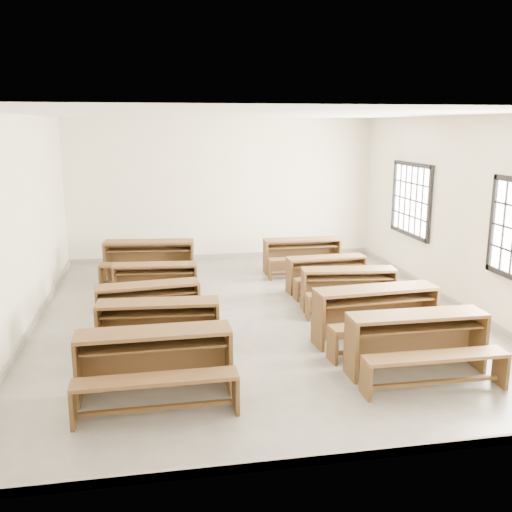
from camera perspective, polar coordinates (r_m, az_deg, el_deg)
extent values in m
plane|color=gray|center=(9.37, 0.00, -5.97)|extent=(8.50, 8.50, 0.00)
cube|color=white|center=(8.87, 0.00, 13.83)|extent=(7.00, 8.50, 0.05)
cube|color=silver|center=(13.12, -3.31, 6.63)|extent=(7.00, 0.05, 3.20)
cube|color=silver|center=(4.98, 8.72, -3.98)|extent=(7.00, 0.05, 3.20)
cube|color=silver|center=(9.04, -22.25, 2.83)|extent=(0.05, 8.50, 3.20)
cube|color=silver|center=(10.19, 19.67, 4.07)|extent=(0.05, 8.50, 3.20)
cube|color=gray|center=(13.39, -3.23, 0.02)|extent=(7.00, 0.04, 0.10)
cube|color=gray|center=(5.62, 8.17, -19.29)|extent=(7.00, 0.04, 0.10)
cube|color=gray|center=(9.41, -21.47, -6.49)|extent=(0.04, 8.50, 0.10)
cube|color=gray|center=(10.52, 19.05, -4.29)|extent=(0.04, 8.50, 0.10)
cube|color=black|center=(9.32, 22.58, 3.08)|extent=(0.06, 0.08, 1.46)
cube|color=white|center=(11.76, 15.32, 5.46)|extent=(0.02, 1.50, 1.30)
cube|color=black|center=(11.69, 15.43, 8.82)|extent=(0.06, 1.62, 0.08)
cube|color=black|center=(11.86, 15.03, 2.16)|extent=(0.06, 1.62, 0.08)
cube|color=black|center=(11.05, 16.97, 4.90)|extent=(0.06, 0.08, 1.46)
cube|color=black|center=(12.47, 13.68, 5.95)|extent=(0.06, 0.08, 1.46)
cube|color=brown|center=(6.57, -10.21, -7.52)|extent=(1.75, 0.45, 0.04)
cube|color=brown|center=(6.90, -10.10, -10.01)|extent=(1.74, 0.06, 0.74)
cube|color=brown|center=(6.77, -17.41, -10.88)|extent=(0.05, 0.44, 0.74)
cube|color=brown|center=(6.77, -2.75, -10.26)|extent=(0.05, 0.44, 0.74)
cube|color=brown|center=(6.61, -10.15, -8.82)|extent=(1.62, 0.34, 0.02)
cube|color=brown|center=(6.20, -10.01, -12.06)|extent=(1.75, 0.32, 0.04)
cube|color=brown|center=(6.36, -17.84, -14.15)|extent=(0.05, 0.31, 0.41)
cube|color=brown|center=(6.36, -2.03, -13.48)|extent=(0.05, 0.31, 0.41)
cube|color=brown|center=(6.35, -9.89, -14.73)|extent=(1.61, 0.07, 0.04)
cube|color=brown|center=(7.78, -9.78, -4.62)|extent=(1.66, 0.53, 0.04)
cube|color=brown|center=(8.07, -9.60, -6.72)|extent=(1.63, 0.16, 0.69)
cube|color=brown|center=(7.99, -15.43, -7.22)|extent=(0.07, 0.41, 0.69)
cube|color=brown|center=(7.88, -3.86, -7.04)|extent=(0.07, 0.41, 0.69)
cube|color=brown|center=(7.81, -9.75, -5.67)|extent=(1.53, 0.42, 0.02)
cube|color=brown|center=(7.41, -9.93, -8.04)|extent=(1.65, 0.41, 0.04)
cube|color=brown|center=(7.59, -15.96, -9.59)|extent=(0.06, 0.29, 0.39)
cube|color=brown|center=(7.47, -3.69, -9.45)|extent=(0.06, 0.29, 0.39)
cube|color=brown|center=(7.52, -9.84, -10.22)|extent=(1.51, 0.16, 0.04)
cube|color=brown|center=(8.78, -10.83, -2.87)|extent=(1.59, 0.56, 0.04)
cube|color=brown|center=(9.05, -10.85, -4.71)|extent=(1.55, 0.21, 0.66)
cube|color=brown|center=(8.85, -15.63, -5.37)|extent=(0.08, 0.39, 0.66)
cube|color=brown|center=(8.98, -5.91, -4.67)|extent=(0.08, 0.39, 0.66)
cube|color=brown|center=(8.80, -10.78, -3.75)|extent=(1.46, 0.45, 0.02)
cube|color=brown|center=(8.41, -10.40, -5.63)|extent=(1.57, 0.44, 0.04)
cube|color=brown|center=(8.44, -15.50, -7.30)|extent=(0.07, 0.27, 0.37)
cube|color=brown|center=(8.58, -5.29, -6.53)|extent=(0.07, 0.27, 0.37)
cube|color=brown|center=(8.51, -10.32, -7.49)|extent=(1.43, 0.21, 0.04)
cube|color=brown|center=(10.19, -10.06, -0.88)|extent=(1.49, 0.49, 0.04)
cube|color=brown|center=(10.43, -9.92, -2.42)|extent=(1.46, 0.16, 0.62)
cube|color=brown|center=(10.35, -13.93, -2.72)|extent=(0.07, 0.37, 0.62)
cube|color=brown|center=(10.24, -6.00, -2.58)|extent=(0.07, 0.37, 0.62)
cube|color=brown|center=(10.20, -10.04, -1.60)|extent=(1.37, 0.38, 0.02)
cube|color=brown|center=(9.82, -10.19, -3.05)|extent=(1.48, 0.38, 0.04)
cube|color=brown|center=(9.96, -14.25, -4.18)|extent=(0.06, 0.26, 0.35)
cube|color=brown|center=(9.84, -5.99, -4.05)|extent=(0.06, 0.26, 0.35)
cube|color=brown|center=(9.90, -10.13, -4.58)|extent=(1.35, 0.16, 0.04)
cube|color=brown|center=(11.55, -10.66, 1.40)|extent=(1.81, 0.64, 0.04)
cube|color=brown|center=(11.82, -10.47, -0.29)|extent=(1.76, 0.25, 0.75)
cube|color=brown|center=(11.77, -14.75, -0.57)|extent=(0.09, 0.44, 0.75)
cube|color=brown|center=(11.56, -6.34, -0.46)|extent=(0.09, 0.44, 0.75)
cube|color=brown|center=(11.56, -10.64, 0.63)|extent=(1.66, 0.52, 0.02)
cube|color=brown|center=(11.09, -10.92, -0.83)|extent=(1.79, 0.51, 0.04)
cube|color=brown|center=(11.29, -15.21, -2.03)|extent=(0.08, 0.31, 0.42)
cube|color=brown|center=(11.07, -6.44, -1.94)|extent=(0.08, 0.31, 0.42)
cube|color=brown|center=(11.17, -10.85, -2.48)|extent=(1.63, 0.24, 0.04)
cube|color=brown|center=(7.33, 15.85, -5.70)|extent=(1.73, 0.44, 0.04)
cube|color=brown|center=(7.62, 15.03, -8.03)|extent=(1.73, 0.05, 0.73)
cube|color=brown|center=(7.15, 9.48, -9.17)|extent=(0.05, 0.43, 0.73)
cube|color=brown|center=(7.85, 21.27, -7.87)|extent=(0.05, 0.43, 0.73)
cube|color=brown|center=(7.36, 15.85, -6.87)|extent=(1.60, 0.33, 0.02)
cube|color=brown|center=(7.00, 17.56, -9.54)|extent=(1.73, 0.31, 0.04)
cube|color=brown|center=(6.76, 10.93, -12.08)|extent=(0.04, 0.30, 0.41)
cube|color=brown|center=(7.50, 23.27, -10.37)|extent=(0.04, 0.30, 0.41)
cube|color=brown|center=(7.13, 17.38, -11.96)|extent=(1.60, 0.06, 0.04)
cube|color=brown|center=(8.24, 11.95, -3.26)|extent=(1.81, 0.57, 0.04)
cube|color=brown|center=(8.53, 11.23, -5.48)|extent=(1.78, 0.17, 0.76)
cube|color=brown|center=(8.03, 6.22, -6.49)|extent=(0.08, 0.45, 0.76)
cube|color=brown|center=(8.77, 16.94, -5.30)|extent=(0.08, 0.45, 0.76)
cube|color=brown|center=(8.27, 11.97, -4.34)|extent=(1.66, 0.45, 0.02)
cube|color=brown|center=(7.88, 13.59, -6.64)|extent=(1.80, 0.44, 0.04)
cube|color=brown|center=(7.61, 7.64, -8.97)|extent=(0.07, 0.31, 0.42)
cube|color=brown|center=(8.39, 18.79, -7.47)|extent=(0.07, 0.31, 0.42)
cube|color=brown|center=(8.00, 13.46, -8.89)|extent=(1.64, 0.17, 0.04)
cube|color=brown|center=(9.64, 9.27, -1.35)|extent=(1.60, 0.56, 0.04)
cube|color=brown|center=(9.90, 8.97, -3.08)|extent=(1.56, 0.21, 0.67)
cube|color=brown|center=(9.59, 4.75, -3.48)|extent=(0.08, 0.39, 0.67)
cube|color=brown|center=(9.93, 13.50, -3.23)|extent=(0.08, 0.39, 0.67)
cube|color=brown|center=(9.66, 9.27, -2.17)|extent=(1.47, 0.45, 0.02)
cube|color=brown|center=(9.27, 9.87, -3.84)|extent=(1.59, 0.45, 0.04)
cube|color=brown|center=(9.18, 5.18, -5.20)|extent=(0.07, 0.28, 0.37)
cube|color=brown|center=(9.54, 14.30, -4.87)|extent=(0.07, 0.28, 0.37)
cube|color=brown|center=(9.36, 9.81, -5.56)|extent=(1.44, 0.21, 0.04)
cube|color=brown|center=(10.65, 7.04, -0.16)|extent=(1.48, 0.44, 0.04)
cube|color=brown|center=(10.88, 6.70, -1.66)|extent=(1.47, 0.11, 0.62)
cube|color=brown|center=(10.51, 3.33, -2.11)|extent=(0.06, 0.37, 0.62)
cube|color=brown|center=(10.99, 10.50, -1.64)|extent=(0.06, 0.37, 0.62)
cube|color=brown|center=(10.67, 7.06, -0.85)|extent=(1.37, 0.34, 0.02)
cube|color=brown|center=(10.31, 7.86, -2.19)|extent=(1.48, 0.33, 0.04)
cube|color=brown|center=(10.14, 4.04, -3.50)|extent=(0.05, 0.26, 0.35)
cube|color=brown|center=(10.63, 11.43, -2.94)|extent=(0.05, 0.26, 0.35)
cube|color=brown|center=(10.39, 7.81, -3.66)|extent=(1.36, 0.11, 0.04)
cube|color=brown|center=(11.99, 4.64, 1.66)|extent=(1.60, 0.41, 0.04)
cube|color=brown|center=(12.23, 4.39, 0.17)|extent=(1.60, 0.05, 0.68)
cube|color=brown|center=(11.90, 0.96, -0.17)|extent=(0.04, 0.40, 0.68)
cube|color=brown|center=(12.28, 8.14, 0.12)|extent=(0.04, 0.40, 0.68)
cube|color=brown|center=(12.00, 4.65, 0.98)|extent=(1.48, 0.31, 0.02)
cube|color=brown|center=(11.59, 5.21, -0.27)|extent=(1.60, 0.29, 0.04)
cube|color=brown|center=(11.46, 1.42, -1.44)|extent=(0.04, 0.28, 0.38)
cube|color=brown|center=(11.86, 8.84, -1.10)|extent=(0.04, 0.28, 0.38)
cube|color=brown|center=(11.66, 5.18, -1.70)|extent=(1.48, 0.06, 0.04)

